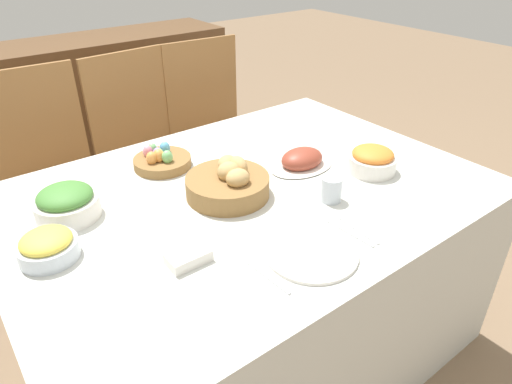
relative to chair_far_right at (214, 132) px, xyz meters
The scene contains 18 objects.
ground_plane 1.13m from the chair_far_right, 115.69° to the right, with size 12.00×12.00×0.00m, color #7F664C.
dining_table 1.01m from the chair_far_right, 115.69° to the right, with size 1.57×1.13×0.73m.
chair_far_right is the anchor object (origin of this frame).
chair_far_center 0.40m from the chair_far_right, behind, with size 0.46×0.46×0.99m.
chair_far_left 0.86m from the chair_far_right, behind, with size 0.43×0.43×0.99m.
sideboard 0.80m from the chair_far_right, 106.38° to the left, with size 1.36×0.44×0.93m.
bread_basket 1.05m from the chair_far_right, 119.37° to the right, with size 0.27×0.27×0.12m.
egg_basket 0.85m from the chair_far_right, 135.39° to the right, with size 0.21×0.21×0.08m.
ham_platter 0.93m from the chair_far_right, 101.35° to the right, with size 0.25×0.18×0.07m.
green_salad_bowl 1.22m from the chair_far_right, 143.76° to the right, with size 0.19×0.19×0.10m.
pineapple_bowl 1.40m from the chair_far_right, 140.72° to the right, with size 0.16×0.16×0.08m.
carrot_bowl 1.09m from the chair_far_right, 90.20° to the right, with size 0.17×0.17×0.09m.
dinner_plate 1.39m from the chair_far_right, 111.39° to the right, with size 0.25×0.25×0.01m.
fork 1.45m from the chair_far_right, 117.04° to the right, with size 0.02×0.17×0.00m.
knife 1.34m from the chair_far_right, 105.26° to the right, with size 0.02×0.17×0.00m.
spoon 1.34m from the chair_far_right, 104.01° to the right, with size 0.02×0.17×0.00m.
drinking_cup 1.17m from the chair_far_right, 103.21° to the right, with size 0.07×0.07×0.08m.
butter_dish 1.38m from the chair_far_right, 125.10° to the right, with size 0.11×0.07×0.03m.
Camera 1 is at (-0.77, -1.06, 1.50)m, focal length 32.00 mm.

